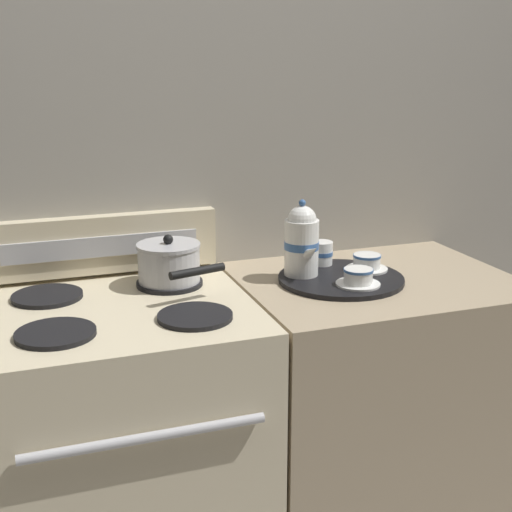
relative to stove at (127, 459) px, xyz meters
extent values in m
cube|color=#9E998E|center=(0.40, 0.33, 0.66)|extent=(6.00, 0.05, 2.20)
cube|color=beige|center=(0.00, 0.00, 0.00)|extent=(0.69, 0.62, 0.88)
cylinder|color=silver|center=(0.00, -0.33, 0.24)|extent=(0.55, 0.02, 0.02)
cylinder|color=black|center=(-0.17, 0.14, 0.44)|extent=(0.19, 0.19, 0.01)
cylinder|color=black|center=(0.17, 0.14, 0.44)|extent=(0.19, 0.19, 0.01)
cylinder|color=black|center=(-0.17, -0.14, 0.44)|extent=(0.19, 0.19, 0.01)
cylinder|color=black|center=(0.17, -0.14, 0.44)|extent=(0.19, 0.19, 0.01)
cube|color=beige|center=(0.00, 0.29, 0.53)|extent=(0.68, 0.05, 0.17)
cube|color=#B7B7BC|center=(0.00, 0.26, 0.53)|extent=(0.55, 0.01, 0.06)
cube|color=tan|center=(0.75, 0.00, 0.00)|extent=(0.78, 0.62, 0.88)
cylinder|color=#B7B7BC|center=(0.17, 0.14, 0.50)|extent=(0.17, 0.17, 0.10)
cylinder|color=#B7B7BC|center=(0.17, 0.14, 0.55)|extent=(0.18, 0.18, 0.01)
sphere|color=black|center=(0.17, 0.14, 0.57)|extent=(0.03, 0.03, 0.03)
cylinder|color=black|center=(0.21, -0.02, 0.52)|extent=(0.16, 0.06, 0.02)
cylinder|color=black|center=(0.64, 0.01, 0.45)|extent=(0.36, 0.36, 0.01)
cylinder|color=white|center=(0.54, 0.07, 0.53)|extent=(0.10, 0.10, 0.16)
cylinder|color=#38609E|center=(0.54, 0.07, 0.54)|extent=(0.10, 0.10, 0.02)
sphere|color=white|center=(0.54, 0.07, 0.61)|extent=(0.08, 0.08, 0.08)
sphere|color=#38609E|center=(0.54, 0.07, 0.66)|extent=(0.02, 0.02, 0.02)
cone|color=white|center=(0.54, -0.01, 0.54)|extent=(0.03, 0.07, 0.06)
cylinder|color=white|center=(0.74, 0.04, 0.46)|extent=(0.12, 0.12, 0.01)
cylinder|color=white|center=(0.74, 0.04, 0.48)|extent=(0.08, 0.08, 0.04)
cylinder|color=#38609E|center=(0.74, 0.04, 0.50)|extent=(0.08, 0.08, 0.01)
cylinder|color=white|center=(0.65, -0.08, 0.46)|extent=(0.12, 0.12, 0.01)
cylinder|color=white|center=(0.65, -0.08, 0.48)|extent=(0.08, 0.08, 0.04)
cylinder|color=#38609E|center=(0.65, -0.08, 0.50)|extent=(0.08, 0.08, 0.01)
cylinder|color=white|center=(0.63, 0.14, 0.49)|extent=(0.07, 0.07, 0.07)
cylinder|color=#38609E|center=(0.63, 0.14, 0.49)|extent=(0.07, 0.07, 0.01)
camera|label=1|loc=(-0.24, -1.74, 1.07)|focal=50.00mm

